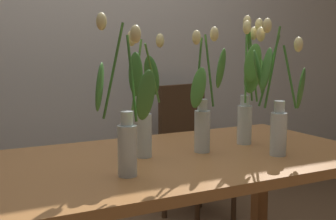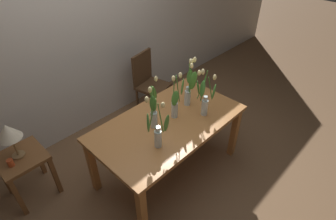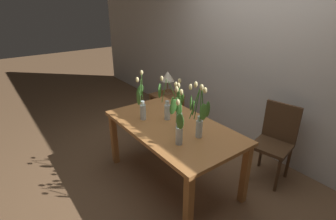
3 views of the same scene
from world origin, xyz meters
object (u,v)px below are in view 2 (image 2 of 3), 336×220
dining_table (168,128)px  table_lamp (8,132)px  tulip_vase_0 (205,98)px  tulip_vase_3 (176,103)px  tulip_vase_4 (190,87)px  tulip_vase_1 (158,132)px  side_table (24,165)px  dining_chair (148,81)px  tulip_vase_2 (154,112)px  pillar_candle (11,163)px

dining_table → table_lamp: (-1.24, 0.85, 0.21)m
tulip_vase_0 → tulip_vase_3: bearing=141.5°
tulip_vase_4 → table_lamp: (-1.62, 0.81, -0.12)m
tulip_vase_1 → side_table: size_ratio=1.03×
tulip_vase_1 → table_lamp: bearing=131.2°
tulip_vase_3 → tulip_vase_4: bearing=9.0°
dining_chair → table_lamp: table_lamp is taller
tulip_vase_2 → side_table: bearing=144.3°
tulip_vase_0 → tulip_vase_1: same height
tulip_vase_4 → tulip_vase_2: bearing=178.7°
dining_table → dining_chair: bearing=57.5°
tulip_vase_4 → tulip_vase_3: bearing=-171.0°
tulip_vase_0 → dining_chair: 1.33m
dining_table → dining_chair: dining_chair is taller
tulip_vase_4 → pillar_candle: size_ratio=7.85×
dining_table → pillar_candle: (-1.34, 0.77, -0.06)m
tulip_vase_2 → side_table: 1.43m
dining_chair → side_table: (-1.90, -0.20, -0.09)m
dining_table → tulip_vase_4: (0.37, 0.04, 0.33)m
dining_table → table_lamp: 1.52m
tulip_vase_2 → tulip_vase_1: bearing=-127.0°
tulip_vase_3 → pillar_candle: 1.68m
tulip_vase_4 → dining_chair: bearing=74.0°
tulip_vase_0 → dining_chair: bearing=75.5°
tulip_vase_3 → pillar_candle: size_ratio=7.11×
side_table → table_lamp: 0.42m
tulip_vase_2 → tulip_vase_3: size_ratio=0.96×
tulip_vase_0 → tulip_vase_4: tulip_vase_4 is taller
dining_table → tulip_vase_2: bearing=162.5°
tulip_vase_1 → tulip_vase_2: bearing=53.0°
tulip_vase_2 → table_lamp: bearing=143.6°
table_lamp → pillar_candle: table_lamp is taller
tulip_vase_1 → table_lamp: (-0.91, 1.04, -0.06)m
dining_chair → side_table: 1.91m
tulip_vase_2 → pillar_candle: size_ratio=6.84×
dining_table → side_table: 1.51m
tulip_vase_3 → dining_chair: bearing=61.9°
dining_chair → pillar_candle: (-2.00, -0.26, 0.06)m
dining_table → table_lamp: bearing=145.6°
tulip_vase_3 → dining_chair: tulip_vase_3 is taller
tulip_vase_3 → tulip_vase_4: (0.27, 0.04, 0.06)m
dining_table → tulip_vase_2: 0.32m
tulip_vase_2 → pillar_candle: (-1.19, 0.72, -0.34)m
side_table → table_lamp: bearing=98.3°
dining_table → tulip_vase_3: bearing=-3.1°
tulip_vase_3 → pillar_candle: tulip_vase_3 is taller
dining_chair → dining_table: bearing=-122.5°
dining_table → tulip_vase_1: bearing=-150.4°
tulip_vase_4 → side_table: bearing=153.8°
dining_table → tulip_vase_0: (0.34, -0.19, 0.30)m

